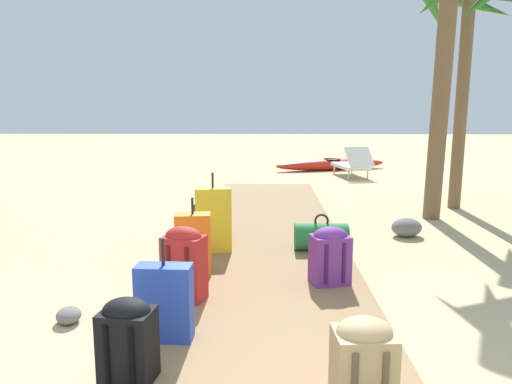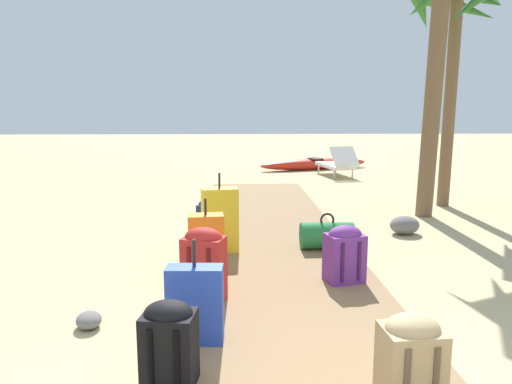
{
  "view_description": "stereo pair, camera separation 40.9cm",
  "coord_description": "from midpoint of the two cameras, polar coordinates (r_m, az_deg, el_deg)",
  "views": [
    {
      "loc": [
        0.01,
        -1.68,
        1.63
      ],
      "look_at": [
        -0.15,
        4.74,
        0.55
      ],
      "focal_mm": 33.79,
      "sensor_mm": 36.0,
      "label": 1
    },
    {
      "loc": [
        -0.4,
        -1.68,
        1.63
      ],
      "look_at": [
        -0.15,
        4.74,
        0.55
      ],
      "focal_mm": 33.79,
      "sensor_mm": 36.0,
      "label": 2
    }
  ],
  "objects": [
    {
      "name": "rock_right_mid",
      "position": [
        6.7,
        15.52,
        -3.81
      ],
      "size": [
        0.54,
        0.52,
        0.24
      ],
      "primitive_type": "ellipsoid",
      "rotation": [
        0.0,
        0.0,
        2.11
      ],
      "color": "slate",
      "rests_on": "ground"
    },
    {
      "name": "kayak",
      "position": [
        13.72,
        6.12,
        3.32
      ],
      "size": [
        3.31,
        1.6,
        0.32
      ],
      "color": "red",
      "rests_on": "ground"
    },
    {
      "name": "backpack_red",
      "position": [
        4.02,
        -9.14,
        -8.29
      ],
      "size": [
        0.38,
        0.31,
        0.62
      ],
      "color": "red",
      "rests_on": "boardwalk"
    },
    {
      "name": "suitcase_yellow",
      "position": [
        5.36,
        -6.49,
        -3.34
      ],
      "size": [
        0.43,
        0.28,
        0.89
      ],
      "color": "gold",
      "rests_on": "boardwalk"
    },
    {
      "name": "boardwalk",
      "position": [
        6.19,
        -0.37,
        -5.32
      ],
      "size": [
        1.83,
        8.61,
        0.08
      ],
      "primitive_type": "cube",
      "color": "olive",
      "rests_on": "ground"
    },
    {
      "name": "rock_left_mid",
      "position": [
        4.06,
        -22.01,
        -13.9
      ],
      "size": [
        0.25,
        0.28,
        0.12
      ],
      "primitive_type": "ellipsoid",
      "rotation": [
        0.0,
        0.0,
        1.87
      ],
      "color": "slate",
      "rests_on": "ground"
    },
    {
      "name": "backpack_black",
      "position": [
        2.92,
        -14.38,
        -16.81
      ],
      "size": [
        0.32,
        0.28,
        0.5
      ],
      "color": "black",
      "rests_on": "boardwalk"
    },
    {
      "name": "suitcase_blue",
      "position": [
        3.38,
        -10.77,
        -12.96
      ],
      "size": [
        0.38,
        0.19,
        0.71
      ],
      "color": "#2847B7",
      "rests_on": "boardwalk"
    },
    {
      "name": "suitcase_orange",
      "position": [
        4.63,
        -8.46,
        -6.24
      ],
      "size": [
        0.36,
        0.25,
        0.75
      ],
      "color": "orange",
      "rests_on": "boardwalk"
    },
    {
      "name": "lounge_chair",
      "position": [
        12.31,
        8.67,
        3.36
      ],
      "size": [
        0.86,
        1.64,
        0.77
      ],
      "color": "white",
      "rests_on": "ground"
    },
    {
      "name": "backpack_purple",
      "position": [
        4.46,
        7.86,
        -7.1
      ],
      "size": [
        0.38,
        0.32,
        0.53
      ],
      "color": "#6B2D84",
      "rests_on": "boardwalk"
    },
    {
      "name": "palm_tree_far_right",
      "position": [
        8.9,
        21.32,
        18.76
      ],
      "size": [
        1.91,
        1.94,
        3.9
      ],
      "color": "brown",
      "rests_on": "ground"
    },
    {
      "name": "duffel_bag_green",
      "position": [
        5.52,
        6.29,
        -5.14
      ],
      "size": [
        0.6,
        0.31,
        0.42
      ],
      "color": "#237538",
      "rests_on": "boardwalk"
    },
    {
      "name": "backpack_navy",
      "position": [
        5.92,
        -7.27,
        -3.03
      ],
      "size": [
        0.37,
        0.27,
        0.51
      ],
      "color": "navy",
      "rests_on": "boardwalk"
    },
    {
      "name": "ground_plane",
      "position": [
        5.38,
        -0.07,
        -8.08
      ],
      "size": [
        60.0,
        60.0,
        0.0
      ],
      "primitive_type": "plane",
      "color": "tan"
    },
    {
      "name": "backpack_tan",
      "position": [
        2.74,
        13.62,
        -18.63
      ],
      "size": [
        0.32,
        0.29,
        0.51
      ],
      "color": "tan",
      "rests_on": "boardwalk"
    }
  ]
}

